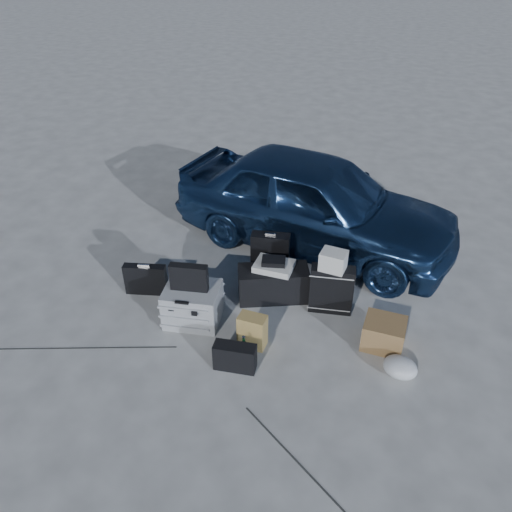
{
  "coord_description": "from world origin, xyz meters",
  "views": [
    {
      "loc": [
        1.17,
        -3.48,
        3.55
      ],
      "look_at": [
        -0.15,
        0.85,
        0.51
      ],
      "focal_mm": 35.0,
      "sensor_mm": 36.0,
      "label": 1
    }
  ],
  "objects_px": {
    "briefcase": "(146,279)",
    "green_bottle": "(244,349)",
    "car": "(315,202)",
    "suitcase_right": "(331,289)",
    "cardboard_box": "(384,334)",
    "suitcase_left": "(270,256)",
    "pelican_case": "(193,304)",
    "duffel_bag": "(273,284)"
  },
  "relations": [
    {
      "from": "duffel_bag",
      "to": "car",
      "type": "bearing_deg",
      "value": 60.29
    },
    {
      "from": "briefcase",
      "to": "duffel_bag",
      "type": "relative_size",
      "value": 0.62
    },
    {
      "from": "suitcase_right",
      "to": "duffel_bag",
      "type": "bearing_deg",
      "value": 170.33
    },
    {
      "from": "briefcase",
      "to": "suitcase_right",
      "type": "bearing_deg",
      "value": -3.54
    },
    {
      "from": "briefcase",
      "to": "cardboard_box",
      "type": "bearing_deg",
      "value": -13.94
    },
    {
      "from": "suitcase_left",
      "to": "suitcase_right",
      "type": "distance_m",
      "value": 0.9
    },
    {
      "from": "green_bottle",
      "to": "suitcase_left",
      "type": "bearing_deg",
      "value": 95.53
    },
    {
      "from": "duffel_bag",
      "to": "suitcase_right",
      "type": "bearing_deg",
      "value": -23.51
    },
    {
      "from": "briefcase",
      "to": "green_bottle",
      "type": "bearing_deg",
      "value": -38.34
    },
    {
      "from": "green_bottle",
      "to": "briefcase",
      "type": "bearing_deg",
      "value": 153.87
    },
    {
      "from": "car",
      "to": "suitcase_left",
      "type": "xyz_separation_m",
      "value": [
        -0.33,
        -0.88,
        -0.32
      ]
    },
    {
      "from": "briefcase",
      "to": "suitcase_left",
      "type": "bearing_deg",
      "value": 17.82
    },
    {
      "from": "suitcase_left",
      "to": "cardboard_box",
      "type": "xyz_separation_m",
      "value": [
        1.4,
        -0.81,
        -0.14
      ]
    },
    {
      "from": "cardboard_box",
      "to": "car",
      "type": "bearing_deg",
      "value": 122.33
    },
    {
      "from": "suitcase_left",
      "to": "suitcase_right",
      "type": "relative_size",
      "value": 1.04
    },
    {
      "from": "briefcase",
      "to": "cardboard_box",
      "type": "distance_m",
      "value": 2.66
    },
    {
      "from": "car",
      "to": "green_bottle",
      "type": "distance_m",
      "value": 2.35
    },
    {
      "from": "pelican_case",
      "to": "cardboard_box",
      "type": "bearing_deg",
      "value": -2.21
    },
    {
      "from": "suitcase_left",
      "to": "pelican_case",
      "type": "bearing_deg",
      "value": -127.45
    },
    {
      "from": "car",
      "to": "green_bottle",
      "type": "xyz_separation_m",
      "value": [
        -0.2,
        -2.29,
        -0.47
      ]
    },
    {
      "from": "car",
      "to": "suitcase_right",
      "type": "distance_m",
      "value": 1.42
    },
    {
      "from": "pelican_case",
      "to": "cardboard_box",
      "type": "relative_size",
      "value": 1.41
    },
    {
      "from": "car",
      "to": "briefcase",
      "type": "relative_size",
      "value": 7.53
    },
    {
      "from": "cardboard_box",
      "to": "green_bottle",
      "type": "distance_m",
      "value": 1.4
    },
    {
      "from": "car",
      "to": "cardboard_box",
      "type": "xyz_separation_m",
      "value": [
        1.07,
        -1.69,
        -0.46
      ]
    },
    {
      "from": "car",
      "to": "suitcase_left",
      "type": "distance_m",
      "value": 1.0
    },
    {
      "from": "car",
      "to": "green_bottle",
      "type": "relative_size",
      "value": 12.49
    },
    {
      "from": "suitcase_right",
      "to": "duffel_bag",
      "type": "xyz_separation_m",
      "value": [
        -0.65,
        0.02,
        -0.08
      ]
    },
    {
      "from": "suitcase_right",
      "to": "green_bottle",
      "type": "relative_size",
      "value": 1.93
    },
    {
      "from": "suitcase_right",
      "to": "cardboard_box",
      "type": "relative_size",
      "value": 1.39
    },
    {
      "from": "car",
      "to": "suitcase_right",
      "type": "bearing_deg",
      "value": -148.28
    },
    {
      "from": "briefcase",
      "to": "green_bottle",
      "type": "xyz_separation_m",
      "value": [
        1.39,
        -0.68,
        -0.04
      ]
    },
    {
      "from": "suitcase_right",
      "to": "duffel_bag",
      "type": "height_order",
      "value": "suitcase_right"
    },
    {
      "from": "car",
      "to": "green_bottle",
      "type": "bearing_deg",
      "value": -172.96
    },
    {
      "from": "pelican_case",
      "to": "cardboard_box",
      "type": "height_order",
      "value": "pelican_case"
    },
    {
      "from": "briefcase",
      "to": "cardboard_box",
      "type": "xyz_separation_m",
      "value": [
        2.66,
        -0.08,
        -0.04
      ]
    },
    {
      "from": "car",
      "to": "pelican_case",
      "type": "distance_m",
      "value": 2.13
    },
    {
      "from": "suitcase_left",
      "to": "green_bottle",
      "type": "bearing_deg",
      "value": -92.64
    },
    {
      "from": "suitcase_left",
      "to": "suitcase_right",
      "type": "bearing_deg",
      "value": -35.51
    },
    {
      "from": "green_bottle",
      "to": "duffel_bag",
      "type": "bearing_deg",
      "value": 89.33
    },
    {
      "from": "suitcase_left",
      "to": "briefcase",
      "type": "bearing_deg",
      "value": -158.13
    },
    {
      "from": "duffel_bag",
      "to": "green_bottle",
      "type": "distance_m",
      "value": 1.02
    }
  ]
}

